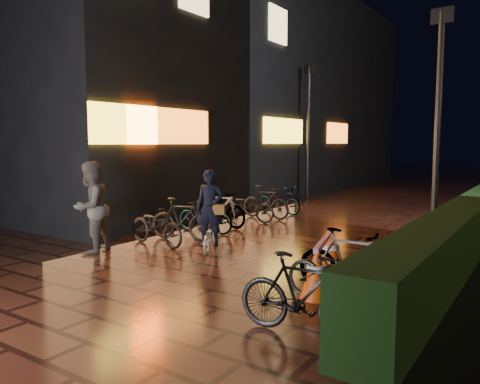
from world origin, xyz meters
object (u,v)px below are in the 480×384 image
Objects in this scene: bystander_person at (91,207)px; traffic_barrier at (324,261)px; cyclist at (211,221)px; cart_assembly at (447,240)px.

traffic_barrier is (4.71, 0.64, -0.54)m from bystander_person.
cyclist is 0.90× the size of traffic_barrier.
traffic_barrier is 2.53m from cart_assembly.
bystander_person is at bearing -172.29° from traffic_barrier.
cyclist is (1.84, 1.49, -0.30)m from bystander_person.
cyclist reaches higher than traffic_barrier.
cart_assembly is at bearing 56.97° from traffic_barrier.
cyclist is 3.00m from traffic_barrier.
bystander_person is 1.88× the size of cart_assembly.
bystander_person is 1.11× the size of cyclist.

